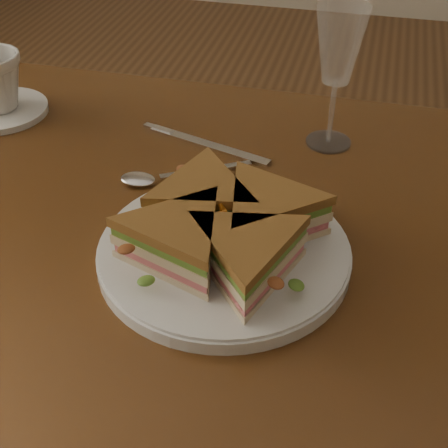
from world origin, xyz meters
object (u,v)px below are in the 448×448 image
(spoon, at_px, (155,177))
(wine_glass, at_px, (339,49))
(table, at_px, (193,287))
(knife, at_px, (200,143))
(saucer, at_px, (0,110))
(plate, at_px, (224,253))
(sandwich_wedges, at_px, (224,228))

(spoon, bearing_deg, wine_glass, 5.39)
(table, distance_m, knife, 0.23)
(saucer, bearing_deg, spoon, -22.02)
(plate, height_order, spoon, plate)
(knife, bearing_deg, sandwich_wedges, -51.38)
(plate, distance_m, saucer, 0.50)
(saucer, bearing_deg, wine_glass, 3.71)
(table, bearing_deg, wine_glass, 60.44)
(plate, distance_m, sandwich_wedges, 0.04)
(spoon, bearing_deg, sandwich_wedges, -75.99)
(table, distance_m, wine_glass, 0.37)
(sandwich_wedges, height_order, saucer, sandwich_wedges)
(knife, distance_m, saucer, 0.34)
(sandwich_wedges, bearing_deg, spoon, 134.27)
(knife, distance_m, wine_glass, 0.24)
(wine_glass, relative_size, saucer, 1.36)
(table, relative_size, wine_glass, 5.90)
(table, distance_m, plate, 0.13)
(knife, xyz_separation_m, saucer, (-0.34, 0.02, 0.00))
(spoon, distance_m, saucer, 0.33)
(sandwich_wedges, bearing_deg, wine_glass, 73.26)
(spoon, distance_m, wine_glass, 0.30)
(sandwich_wedges, relative_size, spoon, 1.79)
(sandwich_wedges, relative_size, knife, 1.41)
(plate, bearing_deg, table, 140.99)
(spoon, xyz_separation_m, knife, (0.03, 0.11, -0.00))
(plate, bearing_deg, wine_glass, 73.26)
(knife, height_order, saucer, saucer)
(wine_glass, bearing_deg, plate, -106.74)
(saucer, bearing_deg, sandwich_wedges, -30.61)
(plate, height_order, wine_glass, wine_glass)
(table, xyz_separation_m, sandwich_wedges, (0.05, -0.04, 0.14))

